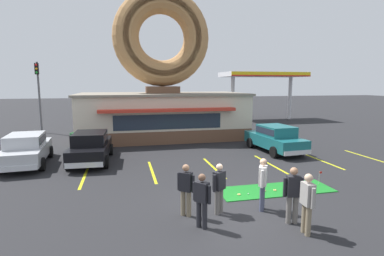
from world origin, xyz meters
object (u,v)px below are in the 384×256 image
golf_ball (248,194)px  pedestrian_beanie_man (293,193)px  car_teal (275,137)px  traffic_light_pole (38,88)px  pedestrian_blue_sweater_man (202,198)px  pedestrian_hooded_kid (307,201)px  trash_bin (75,140)px  car_silver (26,148)px  car_black (91,146)px  putting_flag_pin (320,175)px  pedestrian_clipboard_woman (219,186)px  pedestrian_crossing_woman (263,182)px  pedestrian_leather_jacket_man (186,188)px

golf_ball → pedestrian_beanie_man: 2.56m
car_teal → traffic_light_pole: (-15.51, 10.72, 2.84)m
pedestrian_blue_sweater_man → golf_ball: bearing=41.4°
pedestrian_hooded_kid → pedestrian_blue_sweater_man: bearing=159.9°
pedestrian_blue_sweater_man → trash_bin: (-5.17, 12.26, -0.38)m
car_silver → car_black: bearing=-1.4°
pedestrian_hooded_kid → traffic_light_pole: (-11.45, 20.01, 2.76)m
pedestrian_hooded_kid → putting_flag_pin: bearing=49.6°
car_silver → putting_flag_pin: bearing=-25.5°
pedestrian_blue_sweater_man → car_black: bearing=114.6°
trash_bin → golf_ball: bearing=-53.7°
car_silver → traffic_light_pole: 11.19m
car_black → pedestrian_beanie_man: bearing=-53.2°
pedestrian_clipboard_woman → traffic_light_pole: (-9.54, 18.22, 2.82)m
car_black → trash_bin: car_black is taller
car_teal → pedestrian_blue_sweater_man: bearing=-129.1°
pedestrian_hooded_kid → traffic_light_pole: size_ratio=0.29×
pedestrian_hooded_kid → pedestrian_beanie_man: size_ratio=1.00×
pedestrian_crossing_woman → trash_bin: (-7.40, 11.53, -0.46)m
putting_flag_pin → pedestrian_leather_jacket_man: (-5.86, -1.55, 0.47)m
car_black → pedestrian_hooded_kid: (6.48, -9.28, 0.08)m
golf_ball → pedestrian_beanie_man: size_ratio=0.02×
car_teal → pedestrian_crossing_woman: bearing=-120.9°
car_black → golf_ball: bearing=-45.6°
putting_flag_pin → pedestrian_beanie_man: pedestrian_beanie_man is taller
car_silver → pedestrian_leather_jacket_man: size_ratio=2.84×
car_silver → car_black: same height
pedestrian_blue_sweater_man → pedestrian_crossing_woman: size_ratio=0.93×
pedestrian_leather_jacket_man → pedestrian_hooded_kid: bearing=-32.0°
trash_bin → traffic_light_pole: (-3.59, 6.76, 3.21)m
pedestrian_clipboard_woman → pedestrian_blue_sweater_man: bearing=-133.8°
pedestrian_leather_jacket_man → pedestrian_crossing_woman: pedestrian_crossing_woman is taller
car_teal → putting_flag_pin: bearing=-101.2°
golf_ball → pedestrian_crossing_woman: bearing=-94.3°
car_teal → pedestrian_leather_jacket_man: 10.24m
putting_flag_pin → pedestrian_beanie_man: size_ratio=0.32×
putting_flag_pin → traffic_light_pole: 22.18m
pedestrian_leather_jacket_man → car_black: bearing=115.4°
car_silver → car_teal: bearing=-0.3°
car_silver → traffic_light_pole: traffic_light_pole is taller
trash_bin → pedestrian_hooded_kid: bearing=-59.3°
pedestrian_leather_jacket_man → pedestrian_beanie_man: size_ratio=0.97×
car_silver → trash_bin: size_ratio=4.80×
pedestrian_blue_sweater_man → traffic_light_pole: (-8.76, 19.02, 2.83)m
golf_ball → traffic_light_pole: size_ratio=0.01×
putting_flag_pin → car_teal: size_ratio=0.12×
pedestrian_blue_sweater_man → trash_bin: pedestrian_blue_sweater_man is taller
car_silver → car_black: (3.08, -0.08, 0.00)m
putting_flag_pin → pedestrian_clipboard_woman: (-4.81, -1.61, 0.46)m
pedestrian_leather_jacket_man → pedestrian_crossing_woman: (2.50, -0.13, 0.05)m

